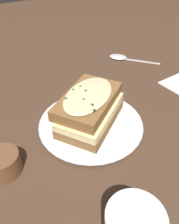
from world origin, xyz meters
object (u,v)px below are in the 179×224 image
object	(u,v)px
sandwich	(89,109)
condiment_pot	(4,163)
spoon	(121,57)
dinner_plate	(89,124)

from	to	relation	value
sandwich	condiment_pot	world-z (taller)	sandwich
sandwich	condiment_pot	size ratio (longest dim) A/B	3.08
sandwich	spoon	bearing A→B (deg)	40.03
dinner_plate	sandwich	distance (m)	0.04
sandwich	condiment_pot	xyz separation A→B (m)	(-0.19, -0.02, -0.03)
spoon	condiment_pot	xyz separation A→B (m)	(-0.46, -0.25, 0.02)
dinner_plate	spoon	xyz separation A→B (m)	(0.27, 0.23, -0.00)
sandwich	condiment_pot	bearing A→B (deg)	-174.06
spoon	condiment_pot	world-z (taller)	condiment_pot
dinner_plate	sandwich	bearing A→B (deg)	88.84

